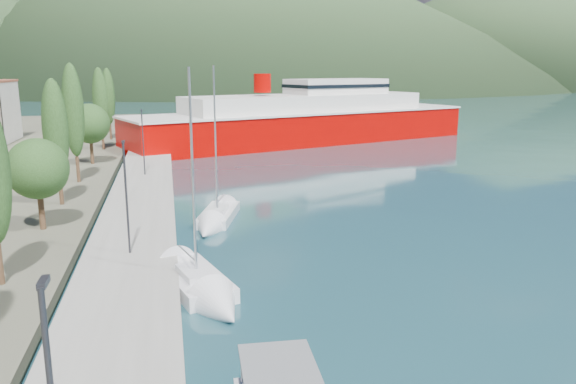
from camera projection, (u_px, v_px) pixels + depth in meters
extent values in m
plane|color=#1C414A|center=(196.00, 113.00, 134.65)|extent=(1400.00, 1400.00, 0.00)
cube|color=gray|center=(141.00, 204.00, 42.98)|extent=(5.00, 88.00, 0.80)
cone|color=gray|center=(237.00, 0.00, 666.17)|extent=(760.00, 760.00, 180.00)
cone|color=gray|center=(531.00, 17.00, 663.56)|extent=(640.00, 640.00, 140.00)
cone|color=#334D2B|center=(229.00, 0.00, 397.71)|extent=(480.00, 480.00, 115.00)
cone|color=#334D2B|center=(521.00, 22.00, 426.25)|extent=(420.00, 420.00, 90.00)
cylinder|color=#47301E|center=(0.00, 264.00, 26.01)|extent=(0.30, 0.30, 1.94)
cylinder|color=#47301E|center=(42.00, 211.00, 34.89)|extent=(0.36, 0.36, 2.34)
sphere|color=#284A1E|center=(37.00, 169.00, 34.31)|extent=(3.75, 3.75, 3.75)
cylinder|color=#47301E|center=(61.00, 191.00, 41.31)|extent=(0.30, 0.30, 2.02)
ellipsoid|color=#284A1E|center=(55.00, 129.00, 40.31)|extent=(1.80, 1.80, 7.16)
cylinder|color=#47301E|center=(78.00, 169.00, 49.43)|extent=(0.30, 0.30, 2.27)
ellipsoid|color=#284A1E|center=(73.00, 110.00, 48.32)|extent=(1.80, 1.80, 8.05)
cylinder|color=#47301E|center=(92.00, 152.00, 58.79)|extent=(0.36, 0.36, 2.58)
sphere|color=#284A1E|center=(90.00, 124.00, 58.15)|extent=(4.13, 4.13, 4.13)
cylinder|color=#47301E|center=(103.00, 141.00, 69.26)|extent=(0.30, 0.30, 2.19)
ellipsoid|color=#284A1E|center=(100.00, 100.00, 68.18)|extent=(1.80, 1.80, 7.77)
cylinder|color=#47301E|center=(111.00, 132.00, 78.94)|extent=(0.30, 0.30, 2.17)
ellipsoid|color=#284A1E|center=(108.00, 96.00, 77.87)|extent=(1.80, 1.80, 7.70)
cube|color=#2D2D33|center=(43.00, 282.00, 10.09)|extent=(0.15, 0.50, 0.12)
cylinder|color=#2D2D33|center=(127.00, 199.00, 29.68)|extent=(0.12, 0.12, 6.00)
cube|color=#2D2D33|center=(123.00, 142.00, 29.27)|extent=(0.15, 0.50, 0.12)
cylinder|color=#2D2D33|center=(143.00, 143.00, 51.98)|extent=(0.12, 0.12, 6.00)
cube|color=#2D2D33|center=(141.00, 110.00, 51.57)|extent=(0.15, 0.50, 0.12)
cube|color=slate|center=(278.00, 364.00, 15.91)|extent=(2.24, 2.62, 0.09)
cube|color=silver|center=(194.00, 282.00, 27.64)|extent=(3.92, 6.29, 0.94)
cube|color=silver|center=(196.00, 272.00, 27.17)|extent=(2.03, 2.65, 0.36)
cylinder|color=silver|center=(193.00, 175.00, 26.13)|extent=(0.12, 0.12, 9.90)
cone|color=silver|center=(222.00, 310.00, 24.41)|extent=(3.06, 3.29, 2.40)
cube|color=silver|center=(219.00, 216.00, 40.08)|extent=(3.68, 6.22, 0.83)
cube|color=silver|center=(217.00, 210.00, 39.58)|extent=(1.88, 2.61, 0.32)
cylinder|color=silver|center=(215.00, 140.00, 38.51)|extent=(0.12, 0.12, 10.11)
cone|color=silver|center=(207.00, 231.00, 36.43)|extent=(2.80, 3.22, 2.11)
cube|color=#A70200|center=(306.00, 129.00, 81.03)|extent=(52.29, 27.79, 5.00)
cube|color=silver|center=(306.00, 111.00, 80.49)|extent=(52.74, 28.22, 0.27)
cube|color=silver|center=(306.00, 104.00, 80.26)|extent=(36.60, 20.59, 2.68)
cube|color=silver|center=(336.00, 86.00, 82.52)|extent=(15.89, 11.20, 2.14)
cylinder|color=#A70200|center=(262.00, 83.00, 75.90)|extent=(2.32, 2.32, 2.50)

